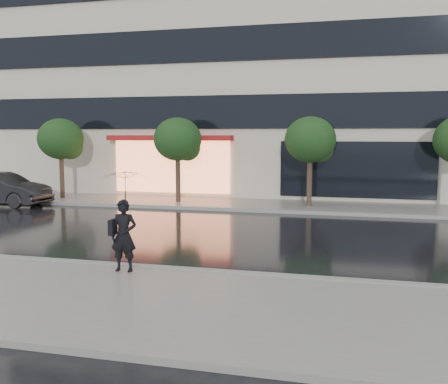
% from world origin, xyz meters
% --- Properties ---
extents(ground, '(120.00, 120.00, 0.00)m').
position_xyz_m(ground, '(0.00, 0.00, 0.00)').
color(ground, black).
rests_on(ground, ground).
extents(sidewalk_near, '(60.00, 4.50, 0.12)m').
position_xyz_m(sidewalk_near, '(0.00, -3.25, 0.06)').
color(sidewalk_near, slate).
rests_on(sidewalk_near, ground).
extents(sidewalk_far, '(60.00, 3.50, 0.12)m').
position_xyz_m(sidewalk_far, '(0.00, 10.25, 0.06)').
color(sidewalk_far, slate).
rests_on(sidewalk_far, ground).
extents(curb_near, '(60.00, 0.25, 0.14)m').
position_xyz_m(curb_near, '(0.00, -1.00, 0.07)').
color(curb_near, gray).
rests_on(curb_near, ground).
extents(curb_far, '(60.00, 0.25, 0.14)m').
position_xyz_m(curb_far, '(0.00, 8.50, 0.07)').
color(curb_far, gray).
rests_on(curb_far, ground).
extents(office_building, '(30.00, 12.76, 18.00)m').
position_xyz_m(office_building, '(-0.00, 17.97, 9.00)').
color(office_building, '#BDB6A0').
rests_on(office_building, ground).
extents(tree_far_west, '(2.20, 2.20, 3.99)m').
position_xyz_m(tree_far_west, '(-8.94, 10.03, 2.92)').
color(tree_far_west, '#33261C').
rests_on(tree_far_west, ground).
extents(tree_mid_west, '(2.20, 2.20, 3.99)m').
position_xyz_m(tree_mid_west, '(-2.94, 10.03, 2.92)').
color(tree_mid_west, '#33261C').
rests_on(tree_mid_west, ground).
extents(tree_mid_east, '(2.20, 2.20, 3.99)m').
position_xyz_m(tree_mid_east, '(3.06, 10.03, 2.92)').
color(tree_mid_east, '#33261C').
rests_on(tree_mid_east, ground).
extents(parked_car, '(4.60, 1.83, 1.49)m').
position_xyz_m(parked_car, '(-10.64, 7.67, 0.74)').
color(parked_car, black).
rests_on(parked_car, ground).
extents(pedestrian_with_umbrella, '(0.98, 0.99, 2.32)m').
position_xyz_m(pedestrian_with_umbrella, '(-0.29, -1.50, 1.64)').
color(pedestrian_with_umbrella, black).
rests_on(pedestrian_with_umbrella, sidewalk_near).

